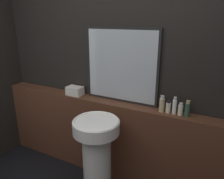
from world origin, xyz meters
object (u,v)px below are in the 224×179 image
at_px(shampoo_bottle, 162,104).
at_px(hand_soap_bottle, 187,109).
at_px(towel_stack, 75,91).
at_px(lotion_bottle, 174,106).
at_px(body_wash_bottle, 180,110).
at_px(mirror, 121,66).
at_px(conditioner_bottle, 168,107).
at_px(pedestal_sink, 97,154).

distance_m(shampoo_bottle, hand_soap_bottle, 0.24).
xyz_separation_m(towel_stack, lotion_bottle, (1.16, 0.00, 0.03)).
xyz_separation_m(body_wash_bottle, hand_soap_bottle, (0.06, 0.00, 0.02)).
distance_m(mirror, body_wash_bottle, 0.73).
distance_m(body_wash_bottle, hand_soap_bottle, 0.06).
relative_size(towel_stack, conditioner_bottle, 1.49).
bearing_deg(towel_stack, conditioner_bottle, 0.00).
distance_m(towel_stack, lotion_bottle, 1.16).
relative_size(mirror, conditioner_bottle, 6.59).
distance_m(lotion_bottle, hand_soap_bottle, 0.12).
bearing_deg(conditioner_bottle, mirror, 172.47).
relative_size(lotion_bottle, body_wash_bottle, 1.40).
bearing_deg(mirror, shampoo_bottle, -8.51).
bearing_deg(shampoo_bottle, hand_soap_bottle, 0.00).
height_order(mirror, lotion_bottle, mirror).
bearing_deg(lotion_bottle, body_wash_bottle, 0.00).
height_order(body_wash_bottle, hand_soap_bottle, hand_soap_bottle).
relative_size(pedestal_sink, shampoo_bottle, 5.52).
relative_size(pedestal_sink, body_wash_bottle, 7.42).
bearing_deg(hand_soap_bottle, towel_stack, 180.00).
distance_m(pedestal_sink, body_wash_bottle, 0.91).
relative_size(pedestal_sink, towel_stack, 4.83).
height_order(mirror, hand_soap_bottle, mirror).
relative_size(shampoo_bottle, lotion_bottle, 0.96).
relative_size(shampoo_bottle, conditioner_bottle, 1.31).
bearing_deg(conditioner_bottle, body_wash_bottle, 0.00).
bearing_deg(hand_soap_bottle, pedestal_sink, -151.05).
bearing_deg(body_wash_bottle, hand_soap_bottle, 0.00).
distance_m(pedestal_sink, towel_stack, 0.81).
xyz_separation_m(mirror, towel_stack, (-0.57, -0.07, -0.34)).
height_order(towel_stack, conditioner_bottle, conditioner_bottle).
distance_m(conditioner_bottle, body_wash_bottle, 0.11).
bearing_deg(lotion_bottle, pedestal_sink, -146.60).
bearing_deg(towel_stack, hand_soap_bottle, 0.00).
xyz_separation_m(pedestal_sink, towel_stack, (-0.54, 0.41, 0.45)).
height_order(conditioner_bottle, body_wash_bottle, conditioner_bottle).
xyz_separation_m(shampoo_bottle, lotion_bottle, (0.12, 0.00, 0.00)).
bearing_deg(hand_soap_bottle, conditioner_bottle, 180.00).
relative_size(towel_stack, body_wash_bottle, 1.53).
bearing_deg(shampoo_bottle, mirror, 171.49).
height_order(shampoo_bottle, lotion_bottle, lotion_bottle).
bearing_deg(pedestal_sink, conditioner_bottle, 35.99).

